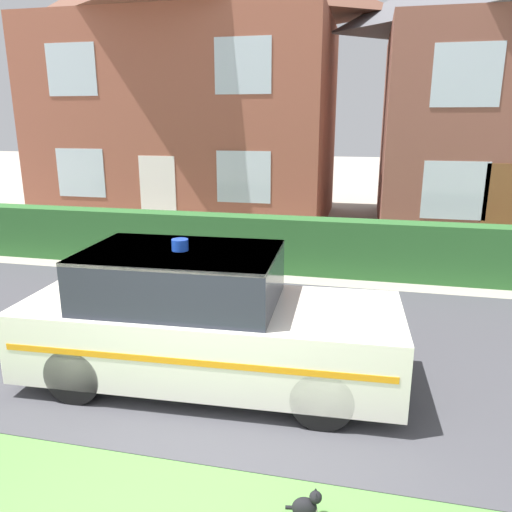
{
  "coord_description": "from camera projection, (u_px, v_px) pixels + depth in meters",
  "views": [
    {
      "loc": [
        1.32,
        -2.61,
        3.03
      ],
      "look_at": [
        -0.27,
        4.4,
        1.05
      ],
      "focal_mm": 35.0,
      "sensor_mm": 36.0,
      "label": 1
    }
  ],
  "objects": [
    {
      "name": "road_strip",
      "position": [
        263.0,
        342.0,
        6.99
      ],
      "size": [
        28.0,
        5.27,
        0.01
      ],
      "primitive_type": "cube",
      "color": "#424247",
      "rests_on": "ground"
    },
    {
      "name": "cat",
      "position": [
        307.0,
        506.0,
        3.9
      ],
      "size": [
        0.29,
        0.17,
        0.25
      ],
      "rotation": [
        0.0,
        0.0,
        0.15
      ],
      "color": "black",
      "rests_on": "ground"
    },
    {
      "name": "garden_hedge",
      "position": [
        280.0,
        245.0,
        10.12
      ],
      "size": [
        13.64,
        0.51,
        1.13
      ],
      "primitive_type": "cube",
      "color": "#2D662D",
      "rests_on": "ground"
    },
    {
      "name": "police_car",
      "position": [
        203.0,
        321.0,
        5.77
      ],
      "size": [
        4.4,
        1.78,
        1.72
      ],
      "rotation": [
        0.0,
        0.0,
        0.04
      ],
      "color": "black",
      "rests_on": "road_strip"
    },
    {
      "name": "house_left",
      "position": [
        191.0,
        80.0,
        14.93
      ],
      "size": [
        8.72,
        5.65,
        8.14
      ],
      "color": "#93513D",
      "rests_on": "ground"
    }
  ]
}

